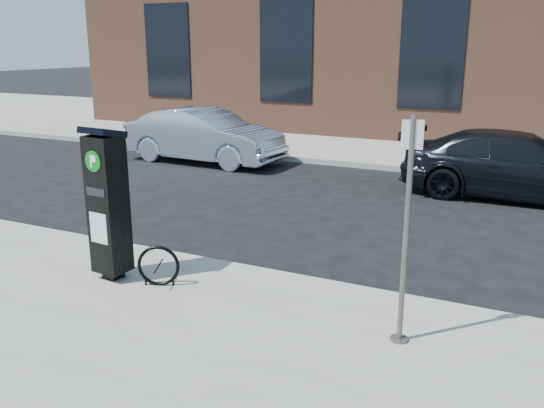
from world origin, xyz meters
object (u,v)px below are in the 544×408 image
Objects in this scene: bike_rack at (159,266)px; car_silver at (204,136)px; parking_kiosk at (108,202)px; sign_pole at (406,234)px; car_dark at (518,165)px.

car_silver reaches higher than bike_rack.
sign_pole is (3.97, -0.01, 0.14)m from parking_kiosk.
bike_rack is at bearing 152.13° from car_dark.
car_dark is at bearing 67.35° from sign_pole.
sign_pole is at bearing -134.08° from car_silver.
sign_pole reaches higher than parking_kiosk.
car_silver is 8.26m from car_dark.
car_dark is (8.25, -0.38, -0.04)m from car_silver.
sign_pole is 4.33× the size of bike_rack.
car_silver is at bearing 94.88° from bike_rack.
sign_pole reaches higher than bike_rack.
parking_kiosk is at bearing -153.16° from car_silver.
parking_kiosk is 1.09m from bike_rack.
sign_pole is 11.07m from car_silver.
bike_rack is (-3.23, 0.07, -0.94)m from sign_pole.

